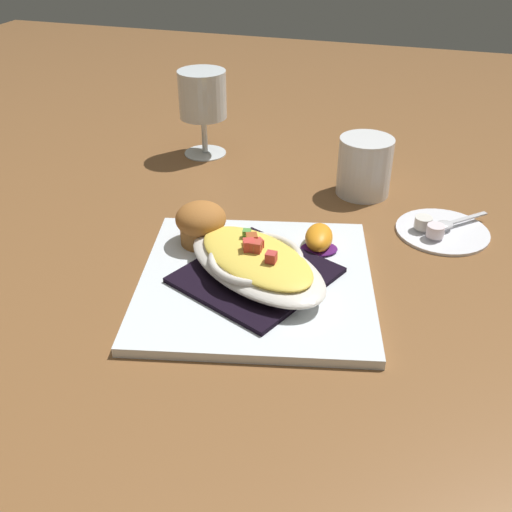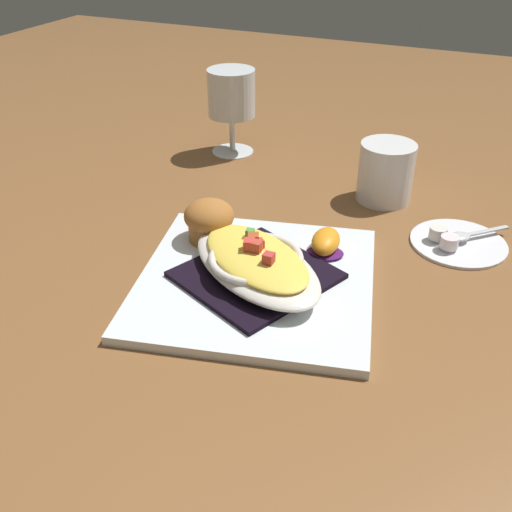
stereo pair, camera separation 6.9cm
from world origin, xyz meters
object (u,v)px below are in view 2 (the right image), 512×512
at_px(stemmed_glass, 231,98).
at_px(creamer_saucer, 459,242).
at_px(square_plate, 256,281).
at_px(muffin, 209,220).
at_px(creamer_cup_1, 449,242).
at_px(coffee_mug, 385,175).
at_px(spoon, 465,236).
at_px(creamer_cup_0, 438,233).
at_px(gratin_dish, 256,261).
at_px(orange_garnish, 326,243).

relative_size(stemmed_glass, creamer_saucer, 1.15).
height_order(square_plate, muffin, muffin).
distance_m(creamer_saucer, creamer_cup_1, 0.03).
bearing_deg(coffee_mug, spoon, -123.52).
distance_m(stemmed_glass, creamer_cup_0, 0.44).
bearing_deg(stemmed_glass, square_plate, -150.18).
bearing_deg(spoon, creamer_cup_0, 113.23).
height_order(gratin_dish, creamer_saucer, gratin_dish).
bearing_deg(stemmed_glass, gratin_dish, -150.18).
bearing_deg(orange_garnish, creamer_cup_0, -51.92).
bearing_deg(square_plate, coffee_mug, -16.16).
xyz_separation_m(coffee_mug, stemmed_glass, (0.07, 0.29, 0.06)).
xyz_separation_m(orange_garnish, stemmed_glass, (0.27, 0.27, 0.08)).
distance_m(square_plate, orange_garnish, 0.11).
bearing_deg(gratin_dish, creamer_saucer, -46.79).
distance_m(coffee_mug, creamer_cup_0, 0.14).
xyz_separation_m(gratin_dish, creamer_cup_0, (0.19, -0.18, -0.02)).
height_order(square_plate, stemmed_glass, stemmed_glass).
xyz_separation_m(coffee_mug, spoon, (-0.09, -0.13, -0.03)).
relative_size(coffee_mug, creamer_cup_0, 4.70).
distance_m(creamer_cup_0, creamer_cup_1, 0.02).
height_order(creamer_saucer, creamer_cup_0, creamer_cup_0).
distance_m(muffin, creamer_cup_0, 0.31).
distance_m(gratin_dish, spoon, 0.30).
bearing_deg(spoon, creamer_cup_1, 153.98).
distance_m(gratin_dish, creamer_cup_0, 0.26).
bearing_deg(coffee_mug, creamer_cup_1, -135.83).
distance_m(muffin, coffee_mug, 0.29).
height_order(creamer_cup_0, creamer_cup_1, same).
height_order(muffin, creamer_cup_0, muffin).
bearing_deg(creamer_cup_1, coffee_mug, 44.17).
relative_size(gratin_dish, stemmed_glass, 1.58).
relative_size(square_plate, orange_garnish, 4.08).
bearing_deg(orange_garnish, muffin, 102.71).
bearing_deg(creamer_saucer, coffee_mug, 53.71).
bearing_deg(muffin, creamer_cup_1, -68.64).
distance_m(gratin_dish, creamer_saucer, 0.29).
distance_m(orange_garnish, coffee_mug, 0.20).
bearing_deg(creamer_cup_0, coffee_mug, 44.27).
height_order(gratin_dish, creamer_cup_1, gratin_dish).
bearing_deg(creamer_saucer, square_plate, 133.22).
bearing_deg(stemmed_glass, creamer_cup_0, -114.04).
height_order(orange_garnish, stemmed_glass, stemmed_glass).
distance_m(coffee_mug, stemmed_glass, 0.31).
bearing_deg(square_plate, gratin_dish, 32.15).
height_order(coffee_mug, spoon, coffee_mug).
xyz_separation_m(muffin, creamer_cup_0, (0.13, -0.28, -0.02)).
bearing_deg(creamer_cup_1, creamer_cup_0, 43.60).
relative_size(gratin_dish, muffin, 3.55).
height_order(spoon, creamer_cup_0, creamer_cup_0).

